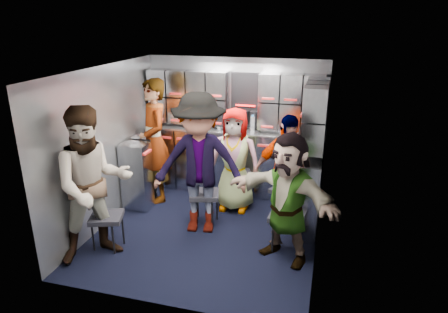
% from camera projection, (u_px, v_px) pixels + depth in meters
% --- Properties ---
extents(floor, '(3.00, 3.00, 0.00)m').
position_uv_depth(floor, '(208.00, 230.00, 5.30)').
color(floor, black).
rests_on(floor, ground).
extents(wall_back, '(2.80, 0.04, 2.10)m').
position_uv_depth(wall_back, '(235.00, 125.00, 6.31)').
color(wall_back, gray).
rests_on(wall_back, ground).
extents(wall_left, '(0.04, 3.00, 2.10)m').
position_uv_depth(wall_left, '(106.00, 146.00, 5.29)').
color(wall_left, gray).
rests_on(wall_left, ground).
extents(wall_right, '(0.04, 3.00, 2.10)m').
position_uv_depth(wall_right, '(323.00, 166.00, 4.60)').
color(wall_right, gray).
rests_on(wall_right, ground).
extents(ceiling, '(2.80, 3.00, 0.02)m').
position_uv_depth(ceiling, '(206.00, 70.00, 4.59)').
color(ceiling, silver).
rests_on(ceiling, wall_back).
extents(cart_bank_back, '(2.68, 0.38, 0.99)m').
position_uv_depth(cart_bank_back, '(232.00, 162.00, 6.31)').
color(cart_bank_back, '#8D929B').
rests_on(cart_bank_back, ground).
extents(cart_bank_left, '(0.38, 0.76, 0.99)m').
position_uv_depth(cart_bank_left, '(143.00, 172.00, 5.94)').
color(cart_bank_left, '#8D929B').
rests_on(cart_bank_left, ground).
extents(counter, '(2.68, 0.42, 0.03)m').
position_uv_depth(counter, '(232.00, 131.00, 6.13)').
color(counter, '#B4B7BC').
rests_on(counter, cart_bank_back).
extents(locker_bank_back, '(2.68, 0.28, 0.82)m').
position_uv_depth(locker_bank_back, '(233.00, 99.00, 6.03)').
color(locker_bank_back, '#8D929B').
rests_on(locker_bank_back, wall_back).
extents(locker_bank_right, '(0.28, 1.00, 0.82)m').
position_uv_depth(locker_bank_right, '(315.00, 114.00, 5.13)').
color(locker_bank_right, '#8D929B').
rests_on(locker_bank_right, wall_right).
extents(right_cabinet, '(0.28, 1.20, 1.00)m').
position_uv_depth(right_cabinet, '(309.00, 188.00, 5.37)').
color(right_cabinet, '#8D929B').
rests_on(right_cabinet, ground).
extents(coffee_niche, '(0.46, 0.16, 0.84)m').
position_uv_depth(coffee_niche, '(246.00, 101.00, 6.04)').
color(coffee_niche, black).
rests_on(coffee_niche, wall_back).
extents(red_latch_strip, '(2.60, 0.02, 0.03)m').
position_uv_depth(red_latch_strip, '(229.00, 143.00, 6.00)').
color(red_latch_strip, '#B01E1C').
rests_on(red_latch_strip, cart_bank_back).
extents(jump_seat_near_left, '(0.46, 0.45, 0.44)m').
position_uv_depth(jump_seat_near_left, '(107.00, 219.00, 4.79)').
color(jump_seat_near_left, black).
rests_on(jump_seat_near_left, ground).
extents(jump_seat_mid_left, '(0.46, 0.45, 0.45)m').
position_uv_depth(jump_seat_mid_left, '(204.00, 196.00, 5.37)').
color(jump_seat_mid_left, black).
rests_on(jump_seat_mid_left, ground).
extents(jump_seat_center, '(0.51, 0.49, 0.48)m').
position_uv_depth(jump_seat_center, '(237.00, 176.00, 5.94)').
color(jump_seat_center, black).
rests_on(jump_seat_center, ground).
extents(jump_seat_mid_right, '(0.47, 0.46, 0.43)m').
position_uv_depth(jump_seat_mid_right, '(286.00, 192.00, 5.53)').
color(jump_seat_mid_right, black).
rests_on(jump_seat_mid_right, ground).
extents(jump_seat_near_right, '(0.43, 0.42, 0.48)m').
position_uv_depth(jump_seat_near_right, '(287.00, 218.00, 4.74)').
color(jump_seat_near_right, black).
rests_on(jump_seat_near_right, ground).
extents(attendant_standing, '(0.77, 0.81, 1.86)m').
position_uv_depth(attendant_standing, '(155.00, 141.00, 5.92)').
color(attendant_standing, black).
rests_on(attendant_standing, ground).
extents(attendant_arc_a, '(1.11, 1.10, 1.81)m').
position_uv_depth(attendant_arc_a, '(93.00, 185.00, 4.45)').
color(attendant_arc_a, black).
rests_on(attendant_arc_a, ground).
extents(attendant_arc_b, '(1.27, 0.85, 1.84)m').
position_uv_depth(attendant_arc_b, '(199.00, 164.00, 5.03)').
color(attendant_arc_b, black).
rests_on(attendant_arc_b, ground).
extents(attendant_arc_c, '(0.74, 0.49, 1.50)m').
position_uv_depth(attendant_arc_c, '(235.00, 160.00, 5.67)').
color(attendant_arc_c, black).
rests_on(attendant_arc_c, ground).
extents(attendant_arc_d, '(0.96, 0.74, 1.52)m').
position_uv_depth(attendant_arc_d, '(285.00, 171.00, 5.24)').
color(attendant_arc_d, black).
rests_on(attendant_arc_d, ground).
extents(attendant_arc_e, '(1.47, 1.04, 1.53)m').
position_uv_depth(attendant_arc_e, '(287.00, 198.00, 4.46)').
color(attendant_arc_e, black).
rests_on(attendant_arc_e, ground).
extents(bottle_left, '(0.06, 0.06, 0.27)m').
position_uv_depth(bottle_left, '(219.00, 121.00, 6.08)').
color(bottle_left, white).
rests_on(bottle_left, counter).
extents(bottle_mid, '(0.07, 0.07, 0.24)m').
position_uv_depth(bottle_mid, '(196.00, 121.00, 6.18)').
color(bottle_mid, white).
rests_on(bottle_mid, counter).
extents(bottle_right, '(0.06, 0.06, 0.24)m').
position_uv_depth(bottle_right, '(253.00, 124.00, 5.96)').
color(bottle_right, white).
rests_on(bottle_right, counter).
extents(cup_left, '(0.09, 0.09, 0.10)m').
position_uv_depth(cup_left, '(198.00, 125.00, 6.19)').
color(cup_left, beige).
rests_on(cup_left, counter).
extents(cup_right, '(0.07, 0.07, 0.09)m').
position_uv_depth(cup_right, '(309.00, 134.00, 5.77)').
color(cup_right, beige).
rests_on(cup_right, counter).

